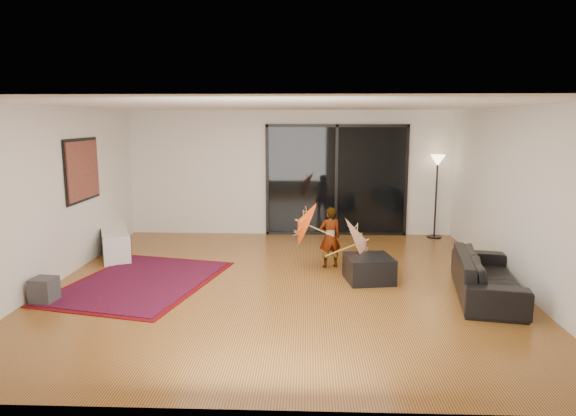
# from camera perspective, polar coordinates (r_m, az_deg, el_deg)

# --- Properties ---
(floor) EXTENTS (7.00, 7.00, 0.00)m
(floor) POSITION_cam_1_polar(r_m,az_deg,el_deg) (8.01, -0.63, -8.39)
(floor) COLOR #A86D2E
(floor) RESTS_ON ground
(ceiling) EXTENTS (7.00, 7.00, 0.00)m
(ceiling) POSITION_cam_1_polar(r_m,az_deg,el_deg) (7.61, -0.67, 11.31)
(ceiling) COLOR white
(ceiling) RESTS_ON wall_back
(wall_back) EXTENTS (7.00, 0.00, 7.00)m
(wall_back) POSITION_cam_1_polar(r_m,az_deg,el_deg) (11.16, 0.25, 3.90)
(wall_back) COLOR silver
(wall_back) RESTS_ON floor
(wall_front) EXTENTS (7.00, 0.00, 7.00)m
(wall_front) POSITION_cam_1_polar(r_m,az_deg,el_deg) (4.27, -3.01, -5.86)
(wall_front) COLOR silver
(wall_front) RESTS_ON floor
(wall_left) EXTENTS (0.00, 7.00, 7.00)m
(wall_left) POSITION_cam_1_polar(r_m,az_deg,el_deg) (8.61, -24.62, 1.23)
(wall_left) COLOR silver
(wall_left) RESTS_ON floor
(wall_right) EXTENTS (0.00, 7.00, 7.00)m
(wall_right) POSITION_cam_1_polar(r_m,az_deg,el_deg) (8.29, 24.29, 0.96)
(wall_right) COLOR silver
(wall_right) RESTS_ON floor
(sliding_door) EXTENTS (3.06, 0.07, 2.40)m
(sliding_door) POSITION_cam_1_polar(r_m,az_deg,el_deg) (11.16, 5.39, 3.08)
(sliding_door) COLOR black
(sliding_door) RESTS_ON wall_back
(painting) EXTENTS (0.04, 1.28, 1.08)m
(painting) POSITION_cam_1_polar(r_m,az_deg,el_deg) (9.45, -21.85, 3.95)
(painting) COLOR black
(painting) RESTS_ON wall_left
(media_console) EXTENTS (1.13, 1.82, 0.50)m
(media_console) POSITION_cam_1_polar(r_m,az_deg,el_deg) (10.20, -18.73, -3.47)
(media_console) COLOR white
(media_console) RESTS_ON floor
(speaker) EXTENTS (0.33, 0.33, 0.35)m
(speaker) POSITION_cam_1_polar(r_m,az_deg,el_deg) (7.92, -25.47, -8.25)
(speaker) COLOR #424244
(speaker) RESTS_ON floor
(persian_rug) EXTENTS (2.57, 3.16, 0.02)m
(persian_rug) POSITION_cam_1_polar(r_m,az_deg,el_deg) (8.36, -15.96, -7.91)
(persian_rug) COLOR #60080C
(persian_rug) RESTS_ON floor
(sofa) EXTENTS (1.17, 2.17, 0.60)m
(sofa) POSITION_cam_1_polar(r_m,az_deg,el_deg) (7.91, 21.23, -7.03)
(sofa) COLOR black
(sofa) RESTS_ON floor
(ottoman) EXTENTS (0.79, 0.79, 0.39)m
(ottoman) POSITION_cam_1_polar(r_m,az_deg,el_deg) (8.18, 8.97, -6.68)
(ottoman) COLOR black
(ottoman) RESTS_ON floor
(floor_lamp) EXTENTS (0.30, 0.30, 1.77)m
(floor_lamp) POSITION_cam_1_polar(r_m,az_deg,el_deg) (11.23, 16.24, 3.80)
(floor_lamp) COLOR black
(floor_lamp) RESTS_ON floor
(child) EXTENTS (0.44, 0.35, 1.04)m
(child) POSITION_cam_1_polar(r_m,az_deg,el_deg) (8.76, 4.68, -3.28)
(child) COLOR #999999
(child) RESTS_ON floor
(parasol_orange) EXTENTS (0.47, 0.77, 0.83)m
(parasol_orange) POSITION_cam_1_polar(r_m,az_deg,el_deg) (8.66, 1.08, -1.96)
(parasol_orange) COLOR #F54B0C
(parasol_orange) RESTS_ON child
(parasol_white) EXTENTS (0.54, 0.96, 0.96)m
(parasol_white) POSITION_cam_1_polar(r_m,az_deg,el_deg) (8.67, 8.70, -3.62)
(parasol_white) COLOR beige
(parasol_white) RESTS_ON floor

